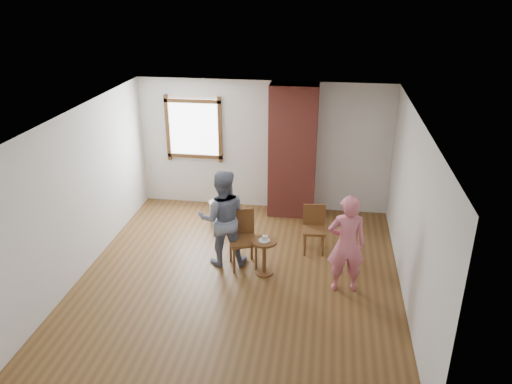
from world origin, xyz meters
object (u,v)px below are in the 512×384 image
stoneware_crock (218,212)px  dining_chair_left (242,235)px  dining_chair_right (314,226)px  person_pink (346,244)px  side_table (264,251)px  man (222,218)px

stoneware_crock → dining_chair_left: (0.72, -1.40, 0.31)m
dining_chair_left → dining_chair_right: (1.14, 0.65, -0.07)m
dining_chair_left → person_pink: (1.65, -0.49, 0.25)m
side_table → man: bearing=161.0°
stoneware_crock → dining_chair_left: dining_chair_left is taller
dining_chair_right → dining_chair_left: bearing=-155.3°
stoneware_crock → dining_chair_left: 1.60m
stoneware_crock → man: bearing=-74.1°
person_pink → side_table: bearing=-18.5°
stoneware_crock → man: (0.40, -1.40, 0.59)m
stoneware_crock → dining_chair_right: dining_chair_right is taller
person_pink → dining_chair_left: bearing=-24.0°
dining_chair_right → man: 1.64m
dining_chair_right → side_table: bearing=-134.7°
stoneware_crock → person_pink: person_pink is taller
person_pink → dining_chair_right: bearing=-73.3°
dining_chair_left → side_table: size_ratio=1.58×
dining_chair_right → person_pink: (0.51, -1.14, 0.32)m
stoneware_crock → man: man is taller
stoneware_crock → side_table: 2.00m
dining_chair_left → dining_chair_right: size_ratio=1.16×
stoneware_crock → man: 1.57m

